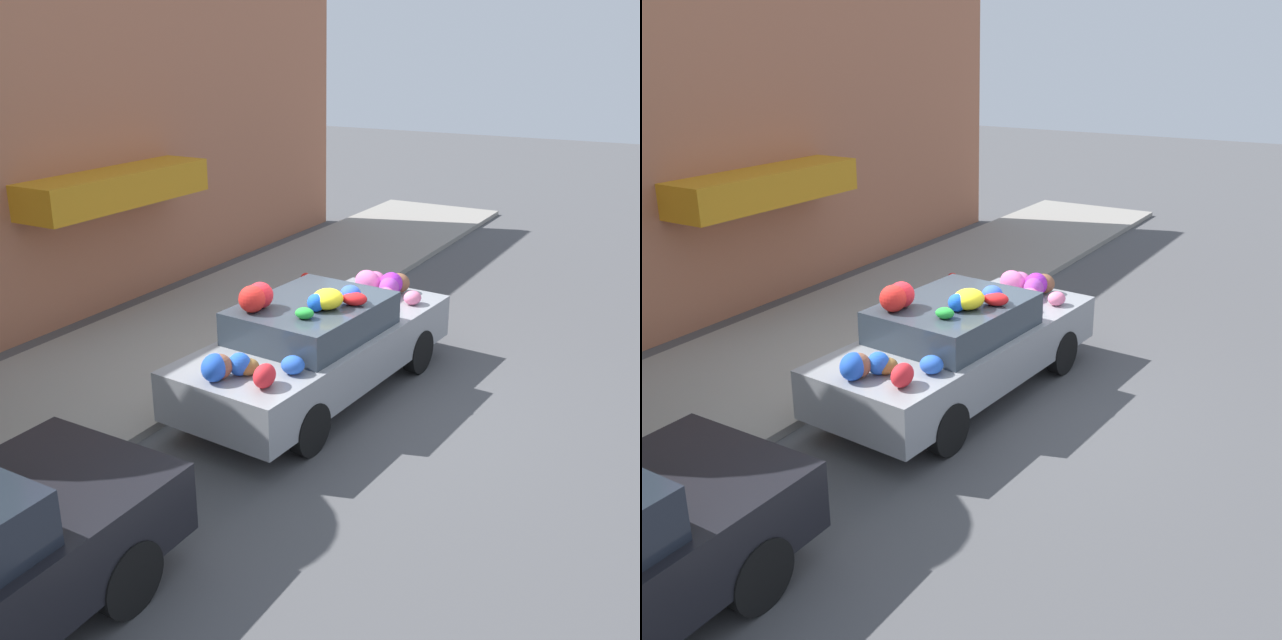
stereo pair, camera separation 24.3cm
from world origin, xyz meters
The scene contains 5 objects.
ground_plane centered at (0.00, 0.00, 0.00)m, with size 60.00×60.00×0.00m, color #4C4C4F.
sidewalk_curb centered at (0.00, 2.70, 0.05)m, with size 24.00×3.20×0.11m.
building_facade centered at (0.07, 4.92, 2.68)m, with size 18.00×1.20×5.42m.
fire_hydrant centered at (2.40, 1.52, 0.45)m, with size 0.20×0.20×0.70m.
art_car centered at (-0.02, -0.11, 0.75)m, with size 4.49×1.98×1.67m.
Camera 1 is at (-7.86, -4.55, 4.40)m, focal length 42.00 mm.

